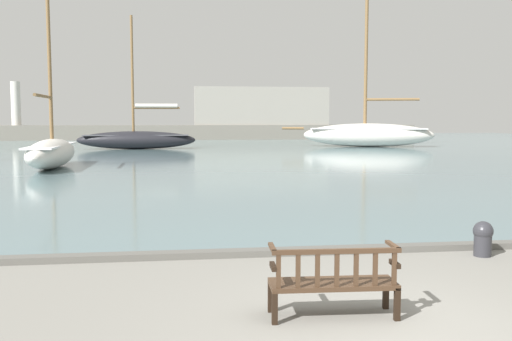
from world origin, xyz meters
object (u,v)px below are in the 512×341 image
sailboat_outer_starboard (52,151)px  sailboat_centre_channel (137,139)px  park_bench (333,281)px  mooring_bollard (483,237)px  sailboat_nearest_port (368,134)px

sailboat_outer_starboard → sailboat_centre_channel: 17.21m
park_bench → mooring_bollard: (3.56, 2.76, -0.12)m
mooring_bollard → sailboat_outer_starboard: bearing=121.1°
mooring_bollard → sailboat_nearest_port: bearing=74.3°
sailboat_nearest_port → sailboat_outer_starboard: bearing=-140.9°
sailboat_nearest_port → sailboat_centre_channel: size_ratio=1.26×
sailboat_centre_channel → mooring_bollard: sailboat_centre_channel is taller
park_bench → sailboat_outer_starboard: (-8.15, 22.22, 0.43)m
sailboat_outer_starboard → mooring_bollard: 22.72m
sailboat_nearest_port → mooring_bollard: (-10.53, -37.56, -0.85)m
sailboat_nearest_port → mooring_bollard: size_ratio=20.44×
sailboat_outer_starboard → mooring_bollard: (11.71, -19.46, -0.55)m
park_bench → mooring_bollard: size_ratio=2.53×
park_bench → sailboat_nearest_port: size_ratio=0.12×
park_bench → sailboat_centre_channel: (-5.27, 39.19, 0.44)m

